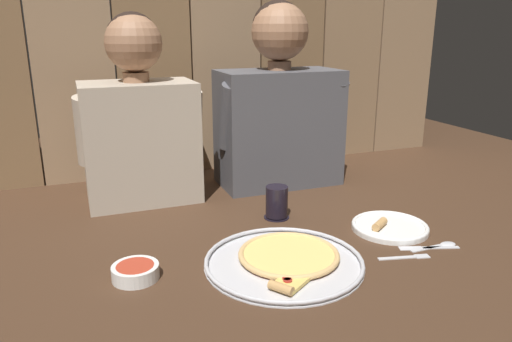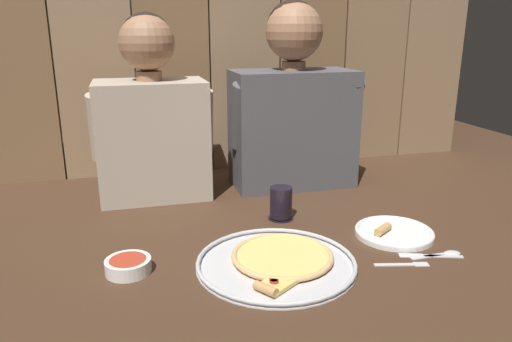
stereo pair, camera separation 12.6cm
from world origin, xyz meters
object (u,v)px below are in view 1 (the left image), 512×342
(pizza_tray, at_px, (287,259))
(dinner_plate, at_px, (390,227))
(drinking_glass, at_px, (277,203))
(diner_left, at_px, (139,120))
(dipping_bowl, at_px, (135,271))
(diner_right, at_px, (279,105))

(pizza_tray, xyz_separation_m, dinner_plate, (0.35, 0.08, -0.00))
(pizza_tray, height_order, drinking_glass, drinking_glass)
(dinner_plate, height_order, drinking_glass, drinking_glass)
(diner_left, bearing_deg, drinking_glass, -42.32)
(dipping_bowl, distance_m, diner_right, 0.83)
(dinner_plate, height_order, diner_right, diner_right)
(dipping_bowl, height_order, diner_left, diner_left)
(drinking_glass, bearing_deg, diner_right, 65.84)
(dinner_plate, height_order, dipping_bowl, dinner_plate)
(drinking_glass, bearing_deg, dinner_plate, -36.99)
(drinking_glass, xyz_separation_m, diner_right, (0.14, 0.31, 0.24))
(drinking_glass, relative_size, diner_right, 0.15)
(dinner_plate, xyz_separation_m, drinking_glass, (-0.26, 0.19, 0.04))
(dipping_bowl, xyz_separation_m, diner_left, (0.10, 0.53, 0.24))
(diner_left, relative_size, diner_right, 0.93)
(pizza_tray, distance_m, diner_right, 0.68)
(dipping_bowl, bearing_deg, diner_left, 79.53)
(pizza_tray, bearing_deg, dipping_bowl, 171.36)
(dipping_bowl, xyz_separation_m, diner_right, (0.58, 0.53, 0.27))
(diner_left, bearing_deg, dinner_plate, -40.12)
(pizza_tray, xyz_separation_m, diner_left, (-0.25, 0.58, 0.25))
(dipping_bowl, bearing_deg, dinner_plate, 1.94)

